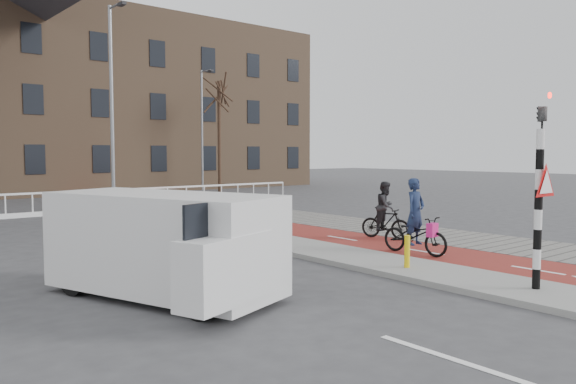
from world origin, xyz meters
TOP-DOWN VIEW (x-y plane):
  - ground at (0.00, 0.00)m, footprint 120.00×120.00m
  - bike_lane at (1.50, 10.00)m, footprint 2.50×60.00m
  - sidewalk at (4.30, 10.00)m, footprint 3.00×60.00m
  - curb_island at (-0.70, 4.00)m, footprint 1.80×16.00m
  - traffic_signal at (-0.60, -2.02)m, footprint 0.80×0.80m
  - bollard at (-0.88, 0.69)m, footprint 0.12×0.12m
  - cyclist_near at (1.04, 1.95)m, footprint 0.78×1.89m
  - cyclist_far at (2.45, 4.13)m, footprint 0.86×1.62m
  - van at (-5.84, 2.19)m, footprint 3.05×4.64m
  - railing at (-5.00, 17.00)m, footprint 28.00×0.10m
  - tree_right at (9.65, 24.36)m, footprint 0.23×0.23m
  - streetlight_near at (-2.71, 11.95)m, footprint 0.12×0.12m
  - streetlight_right at (6.86, 21.89)m, footprint 0.12×0.12m

SIDE VIEW (x-z plane):
  - ground at x=0.00m, z-range 0.00..0.00m
  - bike_lane at x=1.50m, z-range 0.00..0.01m
  - sidewalk at x=4.30m, z-range 0.00..0.01m
  - curb_island at x=-0.70m, z-range 0.00..0.12m
  - railing at x=-5.00m, z-range -0.19..0.80m
  - bollard at x=-0.88m, z-range 0.12..0.81m
  - cyclist_near at x=1.04m, z-range -0.31..1.62m
  - cyclist_far at x=2.45m, z-range -0.14..1.58m
  - van at x=-5.84m, z-range 0.05..1.91m
  - traffic_signal at x=-0.60m, z-range 0.15..3.83m
  - tree_right at x=9.65m, z-range 0.00..7.23m
  - streetlight_right at x=6.86m, z-range 0.00..7.39m
  - streetlight_near at x=-2.71m, z-range 0.00..7.56m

